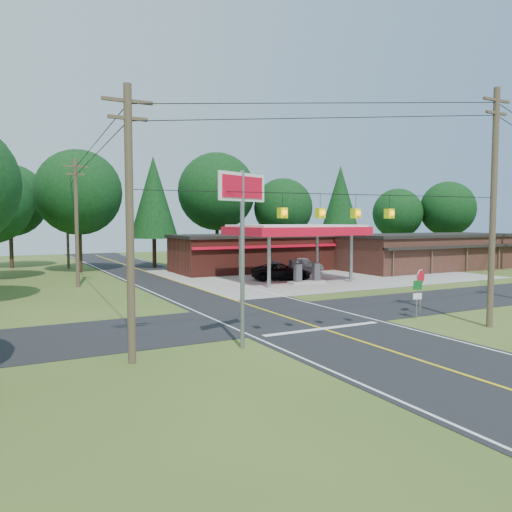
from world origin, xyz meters
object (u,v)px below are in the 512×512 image
suv_car (281,272)px  big_stop_sign (242,216)px  sedan_car (302,265)px  octagonal_stop_sign (421,281)px  gas_canopy (296,232)px

suv_car → big_stop_sign: 24.18m
sedan_car → big_stop_sign: big_stop_sign is taller
big_stop_sign → suv_car: bearing=55.3°
octagonal_stop_sign → big_stop_sign: bearing=-170.6°
gas_canopy → sedan_car: gas_canopy is taller
octagonal_stop_sign → gas_canopy: bearing=82.9°
suv_car → octagonal_stop_sign: bearing=-166.2°
gas_canopy → sedan_car: bearing=52.7°
gas_canopy → big_stop_sign: size_ratio=1.47×
gas_canopy → sedan_car: size_ratio=2.37×
gas_canopy → octagonal_stop_sign: size_ratio=4.19×
suv_car → octagonal_stop_sign: 17.62m
sedan_car → suv_car: bearing=-160.3°
suv_car → big_stop_sign: big_stop_sign is taller
sedan_car → big_stop_sign: size_ratio=0.62×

